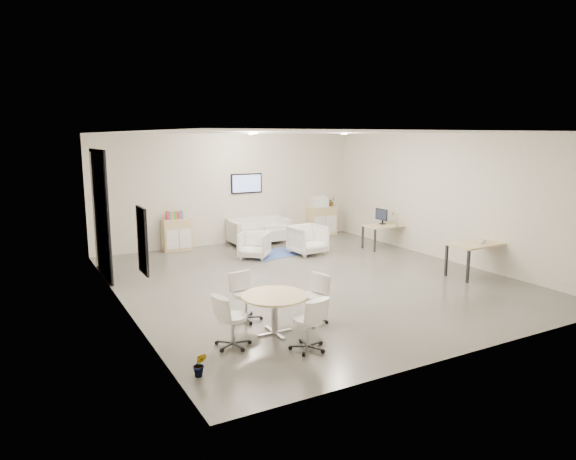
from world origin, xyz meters
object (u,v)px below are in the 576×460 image
Objects in this scene: sideboard_left at (177,235)px; armchair_left at (254,244)px; sideboard_right at (322,221)px; armchair_right at (308,238)px; desk_front at (479,246)px; desk_rear at (386,227)px; loveseat at (258,231)px; round_table at (275,300)px.

sideboard_left reaches higher than armchair_left.
armchair_right is (-1.80, -2.12, -0.03)m from sideboard_right.
desk_rear is at bearing 87.44° from desk_front.
armchair_right is at bearing 29.45° from armchair_left.
desk_front is (2.30, -3.70, 0.25)m from armchair_right.
sideboard_right is at bearing 4.48° from loveseat.
round_table is (-0.44, -6.74, 0.13)m from sideboard_left.
loveseat is 1.63× the size of round_table.
sideboard_right is at bearing 92.90° from desk_front.
armchair_right is at bearing 53.71° from round_table.
loveseat is at bearing 114.85° from desk_front.
loveseat is 2.32× the size of armchair_left.
armchair_left is at bearing -150.52° from sideboard_right.
desk_rear reaches higher than round_table.
sideboard_left is 7.85m from desk_front.
armchair_right is at bearing 119.79° from desk_front.
desk_rear is at bearing -15.38° from armchair_right.
armchair_right is 4.36m from desk_front.
armchair_left is at bearing 131.23° from desk_front.
desk_front is at bearing -63.34° from loveseat.
round_table is at bearing -140.71° from desk_rear.
round_table is (-5.70, -4.20, -0.04)m from desk_rear.
desk_front is (5.23, -5.84, 0.25)m from sideboard_left.
desk_front is at bearing -63.93° from armchair_right.
desk_front is (3.75, -3.99, 0.31)m from armchair_left.
loveseat is at bearing 66.61° from round_table.
sideboard_left reaches higher than desk_rear.
armchair_left is 5.48m from desk_front.
sideboard_left is 5.85m from desk_rear.
armchair_right reaches higher than desk_front.
armchair_left is (-0.90, -1.64, 0.02)m from loveseat.
desk_rear is at bearing 30.28° from armchair_left.
sideboard_right is at bearing 104.84° from desk_rear.
armchair_right is 0.58× the size of desk_front.
loveseat is at bearing 101.83° from armchair_left.
desk_front is (-0.03, -3.31, 0.09)m from desk_rear.
armchair_left is 0.70× the size of round_table.
loveseat is 2.01m from armchair_right.
desk_rear is at bearing -78.07° from sideboard_right.
armchair_right reaches higher than armchair_left.
armchair_left is (-3.25, -1.84, -0.08)m from sideboard_right.
armchair_right reaches higher than round_table.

